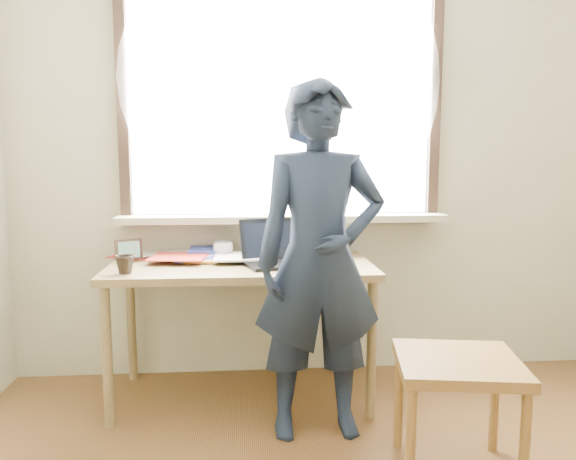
{
  "coord_description": "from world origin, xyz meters",
  "views": [
    {
      "loc": [
        -0.43,
        -1.25,
        1.29
      ],
      "look_at": [
        -0.25,
        0.95,
        0.99
      ],
      "focal_mm": 35.0,
      "sensor_mm": 36.0,
      "label": 1
    }
  ],
  "objects": [
    {
      "name": "desk_clutter",
      "position": [
        -0.6,
        1.82,
        0.75
      ],
      "size": [
        0.88,
        0.53,
        0.04
      ],
      "color": "white",
      "rests_on": "desk"
    },
    {
      "name": "room_shell",
      "position": [
        -0.02,
        0.2,
        1.64
      ],
      "size": [
        3.52,
        4.02,
        2.61
      ],
      "color": "#B2AE8F",
      "rests_on": "ground"
    },
    {
      "name": "mouse",
      "position": [
        0.01,
        1.53,
        0.74
      ],
      "size": [
        0.08,
        0.06,
        0.03
      ],
      "primitive_type": "ellipsoid",
      "color": "black",
      "rests_on": "desk"
    },
    {
      "name": "mug_dark",
      "position": [
        -0.99,
        1.43,
        0.77
      ],
      "size": [
        0.11,
        0.11,
        0.09
      ],
      "primitive_type": "imported",
      "rotation": [
        0.0,
        0.0,
        -0.17
      ],
      "color": "black",
      "rests_on": "desk"
    },
    {
      "name": "book_a",
      "position": [
        -0.76,
        1.86,
        0.74
      ],
      "size": [
        0.25,
        0.3,
        0.02
      ],
      "primitive_type": "imported",
      "rotation": [
        0.0,
        0.0,
        -0.23
      ],
      "color": "white",
      "rests_on": "desk"
    },
    {
      "name": "desk",
      "position": [
        -0.44,
        1.63,
        0.65
      ],
      "size": [
        1.36,
        0.68,
        0.73
      ],
      "color": "brown",
      "rests_on": "ground"
    },
    {
      "name": "mug_white",
      "position": [
        -0.54,
        1.81,
        0.77
      ],
      "size": [
        0.13,
        0.13,
        0.09
      ],
      "primitive_type": "imported",
      "rotation": [
        0.0,
        0.0,
        0.21
      ],
      "color": "white",
      "rests_on": "desk"
    },
    {
      "name": "laptop",
      "position": [
        -0.26,
        1.6,
        0.78
      ],
      "size": [
        0.4,
        0.36,
        0.23
      ],
      "color": "black",
      "rests_on": "desk"
    },
    {
      "name": "work_chair",
      "position": [
        0.42,
        0.83,
        0.41
      ],
      "size": [
        0.54,
        0.53,
        0.49
      ],
      "color": "brown",
      "rests_on": "ground"
    },
    {
      "name": "person",
      "position": [
        -0.08,
        1.23,
        0.81
      ],
      "size": [
        0.61,
        0.42,
        1.62
      ],
      "primitive_type": "imported",
      "rotation": [
        0.0,
        0.0,
        0.05
      ],
      "color": "black",
      "rests_on": "ground"
    },
    {
      "name": "book_b",
      "position": [
        -0.06,
        1.88,
        0.74
      ],
      "size": [
        0.27,
        0.28,
        0.02
      ],
      "primitive_type": "imported",
      "rotation": [
        0.0,
        0.0,
        -0.74
      ],
      "color": "white",
      "rests_on": "desk"
    },
    {
      "name": "picture_frame",
      "position": [
        -1.03,
        1.73,
        0.78
      ],
      "size": [
        0.14,
        0.06,
        0.11
      ],
      "color": "black",
      "rests_on": "desk"
    }
  ]
}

